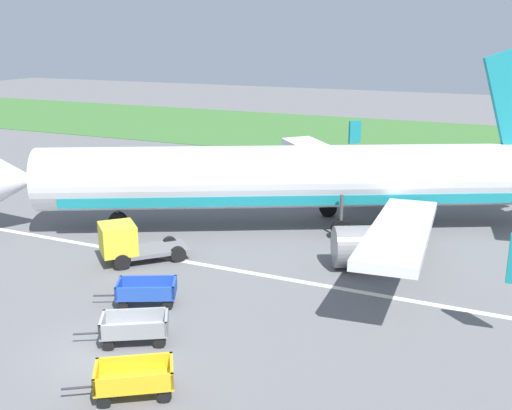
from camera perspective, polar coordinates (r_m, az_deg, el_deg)
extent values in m
plane|color=slate|center=(23.76, -13.39, -13.10)|extent=(220.00, 220.00, 0.00)
cube|color=#3D7033|center=(71.02, 13.53, 6.21)|extent=(220.00, 28.00, 0.06)
cube|color=silver|center=(30.56, -3.10, -5.95)|extent=(120.00, 0.36, 0.01)
cylinder|color=silver|center=(36.05, 3.56, 2.67)|extent=(28.34, 17.08, 3.70)
cube|color=teal|center=(36.30, 3.54, 1.11)|extent=(25.59, 15.54, 0.56)
cone|color=silver|center=(37.96, -22.05, 2.20)|extent=(4.51, 4.69, 3.63)
cube|color=silver|center=(29.12, 13.46, -2.31)|extent=(3.81, 13.19, 1.35)
cylinder|color=gray|center=(30.67, 10.29, -3.86)|extent=(3.81, 3.34, 2.10)
cube|color=silver|center=(44.87, 7.63, 4.30)|extent=(11.56, 10.44, 1.35)
cube|color=teal|center=(51.49, 9.28, 6.78)|extent=(0.87, 0.97, 1.90)
cylinder|color=gray|center=(43.45, 6.34, 2.14)|extent=(3.81, 3.34, 2.10)
cube|color=silver|center=(42.80, 22.11, 4.45)|extent=(4.97, 4.93, 0.24)
cylinder|color=#4C4C51|center=(36.81, -12.95, 0.03)|extent=(0.20, 0.20, 2.04)
cylinder|color=black|center=(37.09, -12.85, -1.49)|extent=(1.18, 0.91, 1.10)
cylinder|color=#4C4C51|center=(34.72, 8.02, -0.66)|extent=(0.20, 0.20, 2.04)
cylinder|color=black|center=(35.02, 7.96, -2.26)|extent=(1.18, 0.91, 1.10)
cylinder|color=#4C4C51|center=(38.89, 6.83, 1.17)|extent=(0.20, 0.20, 2.04)
cylinder|color=black|center=(39.16, 6.78, -0.28)|extent=(1.18, 0.91, 1.10)
cube|color=gold|center=(20.76, -11.34, -15.99)|extent=(2.86, 2.55, 0.08)
cube|color=gold|center=(20.04, -11.45, -16.20)|extent=(2.14, 1.47, 0.55)
cube|color=gold|center=(21.16, -11.32, -14.34)|extent=(2.14, 1.47, 0.55)
cube|color=gold|center=(20.70, -14.82, -15.31)|extent=(0.86, 1.22, 0.55)
cube|color=gold|center=(20.56, -7.93, -15.12)|extent=(0.86, 1.22, 0.55)
cylinder|color=#2D2D33|center=(20.96, -16.45, -16.16)|extent=(0.88, 0.62, 0.08)
cylinder|color=black|center=(20.50, -14.09, -17.49)|extent=(0.46, 0.38, 0.44)
cylinder|color=black|center=(21.44, -13.85, -15.86)|extent=(0.46, 0.38, 0.44)
cylinder|color=black|center=(20.39, -8.59, -17.34)|extent=(0.46, 0.38, 0.44)
cylinder|color=black|center=(21.34, -8.64, -15.71)|extent=(0.46, 0.38, 0.44)
cube|color=gray|center=(23.90, -11.31, -11.48)|extent=(2.86, 2.48, 0.08)
cube|color=gray|center=(23.19, -11.49, -11.52)|extent=(2.20, 1.36, 0.55)
cube|color=gray|center=(24.34, -11.21, -10.12)|extent=(2.20, 1.36, 0.55)
cube|color=gray|center=(23.91, -14.26, -10.82)|extent=(0.80, 1.26, 0.55)
cube|color=gray|center=(23.67, -8.41, -10.76)|extent=(0.80, 1.26, 0.55)
cylinder|color=#2D2D33|center=(24.17, -15.64, -11.57)|extent=(0.90, 0.58, 0.08)
cylinder|color=black|center=(23.65, -13.71, -12.67)|extent=(0.46, 0.36, 0.44)
cylinder|color=black|center=(24.63, -13.38, -11.43)|extent=(0.46, 0.36, 0.44)
cylinder|color=black|center=(23.45, -9.06, -12.64)|extent=(0.46, 0.36, 0.44)
cylinder|color=black|center=(24.44, -8.93, -11.39)|extent=(0.46, 0.36, 0.44)
cube|color=#234CB2|center=(26.87, -10.22, -8.24)|extent=(2.86, 2.37, 0.08)
cube|color=#234CB2|center=(26.16, -10.45, -8.19)|extent=(2.28, 1.21, 0.55)
cube|color=#234CB2|center=(27.34, -10.07, -7.09)|extent=(2.28, 1.21, 0.55)
cube|color=#234CB2|center=(26.95, -12.80, -7.60)|extent=(0.72, 1.30, 0.55)
cube|color=#234CB2|center=(26.60, -7.67, -7.64)|extent=(0.72, 1.30, 0.55)
cylinder|color=#2D2D33|center=(27.20, -14.01, -8.26)|extent=(0.93, 0.52, 0.08)
cylinder|color=black|center=(26.63, -12.38, -9.22)|extent=(0.47, 0.34, 0.44)
cylinder|color=black|center=(27.63, -11.98, -8.24)|extent=(0.47, 0.34, 0.44)
cylinder|color=black|center=(26.36, -8.32, -9.27)|extent=(0.47, 0.34, 0.44)
cylinder|color=black|center=(27.37, -8.07, -8.28)|extent=(0.47, 0.34, 0.44)
cube|color=slate|center=(32.05, -9.29, -4.14)|extent=(3.51, 3.56, 0.20)
cube|color=yellow|center=(31.43, -12.86, -3.10)|extent=(2.55, 2.54, 1.50)
cube|color=#19232D|center=(31.28, -14.32, -3.00)|extent=(1.23, 1.16, 0.67)
cylinder|color=black|center=(30.95, -12.50, -5.24)|extent=(0.77, 0.79, 0.80)
cylinder|color=black|center=(32.54, -13.04, -4.23)|extent=(0.77, 0.79, 0.80)
cylinder|color=black|center=(31.50, -7.33, -4.61)|extent=(0.77, 0.79, 0.80)
cylinder|color=black|center=(33.06, -8.11, -3.64)|extent=(0.77, 0.79, 0.80)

